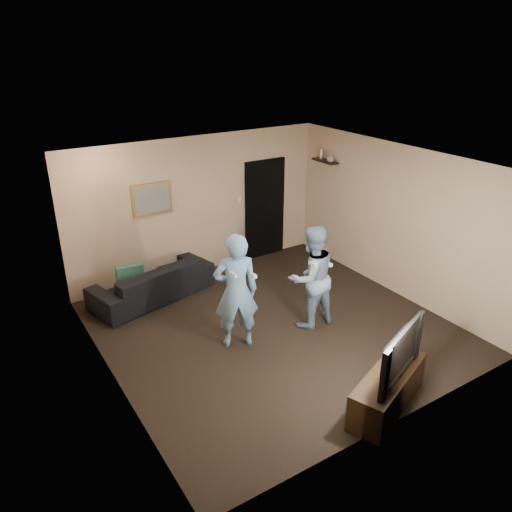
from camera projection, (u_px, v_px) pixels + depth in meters
ground at (273, 328)px, 7.83m from camera, size 5.00×5.00×0.00m
ceiling at (276, 164)px, 6.77m from camera, size 5.00×5.00×0.04m
wall_back at (199, 206)px, 9.23m from camera, size 5.00×0.04×2.60m
wall_front at (405, 329)px, 5.37m from camera, size 5.00×0.04×2.60m
wall_left at (105, 295)px, 6.08m from camera, size 0.04×5.00×2.60m
wall_right at (395, 221)px, 8.53m from camera, size 0.04×5.00×2.60m
sofa at (152, 281)px, 8.61m from camera, size 2.28×1.32×0.63m
throw_pillow at (130, 278)px, 8.36m from camera, size 0.46×0.17×0.45m
painting_frame at (152, 199)px, 8.65m from camera, size 0.72×0.05×0.57m
painting_canvas at (152, 199)px, 8.63m from camera, size 0.62×0.01×0.47m
doorway at (265, 209)px, 10.04m from camera, size 0.90×0.06×2.00m
light_switch at (239, 199)px, 9.63m from camera, size 0.08×0.02×0.12m
wall_shelf at (325, 161)px, 9.58m from camera, size 0.20×0.60×0.03m
shelf_vase at (331, 158)px, 9.43m from camera, size 0.15×0.15×0.15m
shelf_figurine at (321, 154)px, 9.64m from camera, size 0.06×0.06×0.18m
tv_console at (388, 390)px, 6.07m from camera, size 1.42×0.89×0.48m
television at (393, 351)px, 5.84m from camera, size 1.11×0.55×0.65m
wii_player_left at (236, 291)px, 7.07m from camera, size 0.75×0.62×1.75m
wii_player_right at (311, 277)px, 7.61m from camera, size 0.81×0.64×1.65m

